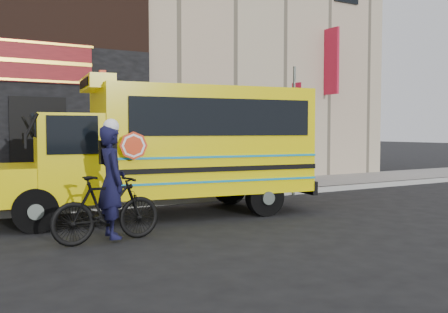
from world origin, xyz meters
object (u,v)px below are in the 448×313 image
object	(u,v)px
school_bus	(172,145)
bicycle	(107,209)
sign_pole	(294,125)
cyclist	(112,185)

from	to	relation	value
school_bus	bicycle	world-z (taller)	school_bus
school_bus	sign_pole	xyz separation A→B (m)	(4.33, 1.22, 0.47)
school_bus	bicycle	xyz separation A→B (m)	(-2.06, -1.94, -0.96)
school_bus	bicycle	distance (m)	2.99
school_bus	sign_pole	distance (m)	4.52
school_bus	cyclist	distance (m)	2.75
bicycle	school_bus	bearing A→B (deg)	-50.13
cyclist	sign_pole	bearing A→B (deg)	-62.32
school_bus	cyclist	xyz separation A→B (m)	(-1.95, -1.85, -0.58)
school_bus	sign_pole	world-z (taller)	sign_pole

